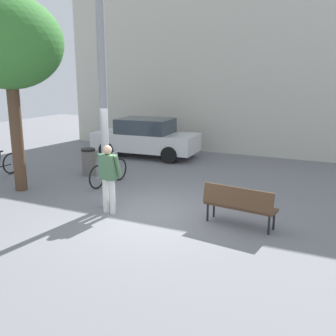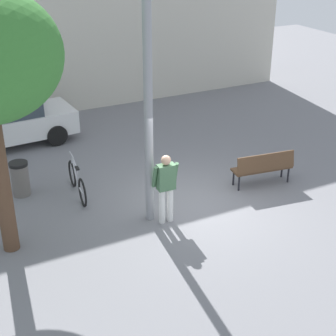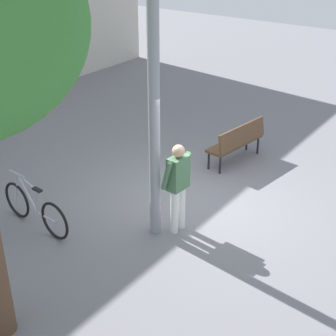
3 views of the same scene
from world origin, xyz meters
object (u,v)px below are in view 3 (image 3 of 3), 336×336
at_px(lamppost, 154,82).
at_px(person_by_lamppost, 178,182).
at_px(park_bench, 238,140).
at_px(bicycle_silver, 35,209).

xyz_separation_m(lamppost, person_by_lamppost, (0.27, -0.29, -1.79)).
bearing_deg(park_bench, bicycle_silver, 159.99).
distance_m(lamppost, park_bench, 4.00).
relative_size(person_by_lamppost, bicycle_silver, 0.92).
xyz_separation_m(person_by_lamppost, bicycle_silver, (-1.43, 2.12, -0.58)).
bearing_deg(park_bench, lamppost, -176.68).
distance_m(person_by_lamppost, bicycle_silver, 2.62).
relative_size(person_by_lamppost, park_bench, 1.01).
xyz_separation_m(lamppost, bicycle_silver, (-1.16, 1.83, -2.37)).
distance_m(park_bench, bicycle_silver, 4.78).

